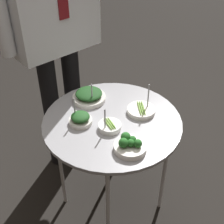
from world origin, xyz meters
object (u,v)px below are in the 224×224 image
Objects in this scene: bowl_spinach_mid_right at (80,119)px; bowl_broccoli_front_left at (130,145)px; bowl_asparagus_center at (141,110)px; waiter_figure at (51,6)px; bowl_asparagus_front_right at (110,126)px; bowl_spinach_front_center at (89,96)px; serving_cart at (112,127)px.

bowl_broccoli_front_left is (0.05, -0.29, -0.00)m from bowl_spinach_mid_right.
bowl_spinach_mid_right is at bearing 154.77° from bowl_asparagus_center.
bowl_broccoli_front_left is 0.09× the size of waiter_figure.
bowl_asparagus_front_right is 0.71m from waiter_figure.
bowl_spinach_mid_right is 0.29m from bowl_broccoli_front_left.
bowl_spinach_mid_right reaches higher than bowl_broccoli_front_left.
bowl_asparagus_front_right is at bearing 177.53° from bowl_asparagus_center.
bowl_asparagus_center reaches higher than bowl_spinach_front_center.
bowl_spinach_mid_right is at bearing 100.51° from bowl_broccoli_front_left.
serving_cart is at bearing 161.78° from bowl_asparagus_center.
bowl_spinach_front_center is (0.02, 0.21, 0.07)m from serving_cart.
bowl_broccoli_front_left is (-0.03, -0.16, 0.01)m from bowl_asparagus_front_right.
bowl_asparagus_center reaches higher than bowl_asparagus_front_right.
bowl_spinach_front_center is (-0.13, 0.26, 0.01)m from bowl_asparagus_center.
bowl_spinach_mid_right is 0.20m from bowl_spinach_front_center.
waiter_figure reaches higher than serving_cart.
bowl_spinach_front_center reaches higher than serving_cart.
waiter_figure is at bearing 68.87° from bowl_spinach_mid_right.
waiter_figure is at bearing 80.61° from bowl_asparagus_front_right.
bowl_spinach_mid_right reaches higher than serving_cart.
bowl_asparagus_front_right is (-0.05, -0.04, 0.06)m from serving_cart.
bowl_broccoli_front_left is 0.83× the size of bowl_spinach_front_center.
bowl_spinach_front_center reaches higher than bowl_broccoli_front_left.
bowl_asparagus_center is 0.20m from bowl_asparagus_front_right.
bowl_asparagus_center is 1.18× the size of bowl_asparagus_front_right.
bowl_spinach_mid_right is at bearing -111.13° from waiter_figure.
waiter_figure is (0.04, 0.54, 0.46)m from serving_cart.
bowl_broccoli_front_left is at bearing -79.49° from bowl_spinach_mid_right.
bowl_broccoli_front_left is 0.43m from bowl_spinach_front_center.
bowl_asparagus_front_right is at bearing -140.90° from serving_cart.
waiter_figure is at bearing 80.72° from bowl_broccoli_front_left.
serving_cart is at bearing 69.54° from bowl_broccoli_front_left.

